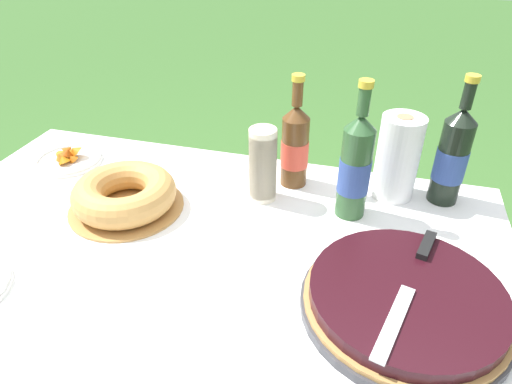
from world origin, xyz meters
The scene contains 11 objects.
garden_table centered at (0.00, 0.00, 0.65)m, with size 1.43×0.92×0.72m.
tablecloth centered at (0.00, 0.00, 0.71)m, with size 1.44×0.93×0.10m.
berry_tart centered at (0.47, -0.07, 0.75)m, with size 0.40×0.40×0.06m.
serving_knife centered at (0.48, -0.04, 0.79)m, with size 0.12×0.37×0.01m.
bundt_cake centered at (-0.23, 0.10, 0.77)m, with size 0.29×0.29×0.08m.
cup_stack centered at (0.10, 0.25, 0.82)m, with size 0.07×0.07×0.20m.
cider_bottle_green centered at (0.33, 0.24, 0.86)m, with size 0.08×0.08×0.35m.
cider_bottle_amber centered at (0.16, 0.34, 0.84)m, with size 0.08×0.08×0.31m.
juice_bottle_red centered at (0.56, 0.37, 0.85)m, with size 0.08×0.08×0.34m.
snack_plate_left centered at (-0.52, 0.27, 0.74)m, with size 0.19×0.19×0.06m.
paper_towel_roll centered at (0.43, 0.36, 0.84)m, with size 0.11×0.11×0.23m.
Camera 1 is at (0.36, -0.74, 1.40)m, focal length 32.00 mm.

